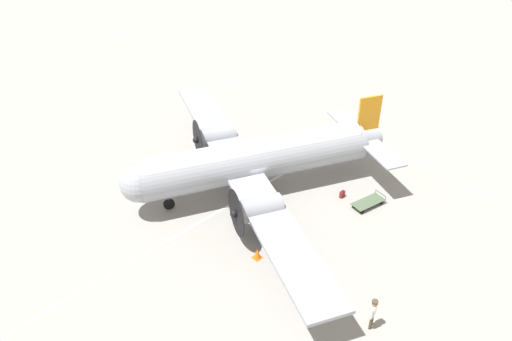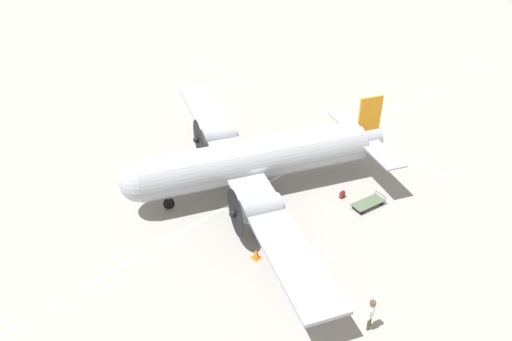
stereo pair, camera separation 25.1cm
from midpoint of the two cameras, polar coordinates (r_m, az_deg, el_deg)
The scene contains 8 objects.
ground_plane at distance 32.81m, azimuth -0.22°, elevation -2.27°, with size 300.00×300.00×0.00m, color gray.
apron_line_eastwest at distance 32.84m, azimuth -0.28°, elevation -2.23°, with size 120.00×0.16×0.01m.
apron_line_northsouth at distance 39.72m, azimuth 10.69°, elevation 4.05°, with size 0.16×120.00×0.01m.
airliner_main at distance 31.34m, azimuth -0.90°, elevation 1.18°, with size 17.18×23.90×5.48m.
crew_foreground at distance 24.47m, azimuth 12.97°, elevation -15.37°, with size 0.58×0.37×1.78m.
suitcase_near_door at distance 32.53m, azimuth 9.61°, elevation -2.68°, with size 0.37×0.19×0.49m.
baggage_cart at distance 32.08m, azimuth 12.50°, elevation -3.55°, with size 2.30×1.34×0.56m.
traffic_cone at distance 27.72m, azimuth -0.11°, elevation -9.50°, with size 0.47×0.47×0.62m.
Camera 1 is at (-18.67, -18.88, 19.27)m, focal length 35.00 mm.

